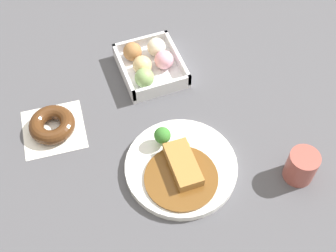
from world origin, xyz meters
name	(u,v)px	position (x,y,z in m)	size (l,w,h in m)	color
ground_plane	(144,116)	(0.00, 0.00, 0.00)	(1.60, 1.60, 0.00)	#4C4C51
curry_plate	(181,166)	(0.17, 0.03, 0.01)	(0.24, 0.24, 0.07)	white
donut_box	(149,64)	(-0.13, 0.06, 0.03)	(0.17, 0.15, 0.06)	white
chocolate_ring_donut	(52,125)	(-0.03, -0.21, 0.02)	(0.15, 0.15, 0.04)	white
coffee_mug	(301,166)	(0.27, 0.26, 0.04)	(0.06, 0.06, 0.07)	#9E4C42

